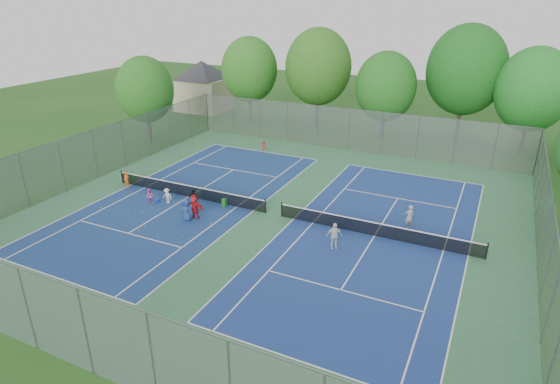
{
  "coord_description": "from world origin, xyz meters",
  "views": [
    {
      "loc": [
        12.84,
        -25.63,
        13.83
      ],
      "look_at": [
        0.0,
        1.0,
        1.3
      ],
      "focal_mm": 30.0,
      "sensor_mm": 36.0,
      "label": 1
    }
  ],
  "objects_px": {
    "ball_crate": "(157,201)",
    "instructor": "(409,217)",
    "net_right": "(375,230)",
    "net_left": "(189,191)",
    "ball_hopper": "(224,203)"
  },
  "relations": [
    {
      "from": "net_right",
      "to": "instructor",
      "type": "height_order",
      "value": "instructor"
    },
    {
      "from": "ball_crate",
      "to": "instructor",
      "type": "distance_m",
      "value": 17.56
    },
    {
      "from": "ball_crate",
      "to": "instructor",
      "type": "xyz_separation_m",
      "value": [
        17.13,
        3.8,
        0.67
      ]
    },
    {
      "from": "ball_hopper",
      "to": "instructor",
      "type": "xyz_separation_m",
      "value": [
        12.38,
        2.28,
        0.52
      ]
    },
    {
      "from": "net_left",
      "to": "net_right",
      "type": "height_order",
      "value": "same"
    },
    {
      "from": "net_left",
      "to": "instructor",
      "type": "bearing_deg",
      "value": 7.25
    },
    {
      "from": "ball_hopper",
      "to": "instructor",
      "type": "bearing_deg",
      "value": 10.45
    },
    {
      "from": "ball_crate",
      "to": "instructor",
      "type": "bearing_deg",
      "value": 12.5
    },
    {
      "from": "ball_crate",
      "to": "ball_hopper",
      "type": "height_order",
      "value": "ball_hopper"
    },
    {
      "from": "net_left",
      "to": "net_right",
      "type": "xyz_separation_m",
      "value": [
        14.0,
        0.0,
        0.0
      ]
    },
    {
      "from": "net_left",
      "to": "ball_hopper",
      "type": "xyz_separation_m",
      "value": [
        3.27,
        -0.29,
        -0.17
      ]
    },
    {
      "from": "net_left",
      "to": "ball_crate",
      "type": "xyz_separation_m",
      "value": [
        -1.48,
        -1.81,
        -0.32
      ]
    },
    {
      "from": "net_left",
      "to": "instructor",
      "type": "xyz_separation_m",
      "value": [
        15.65,
        1.99,
        0.35
      ]
    },
    {
      "from": "instructor",
      "to": "net_right",
      "type": "bearing_deg",
      "value": 13.16
    },
    {
      "from": "ball_crate",
      "to": "instructor",
      "type": "relative_size",
      "value": 0.19
    }
  ]
}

